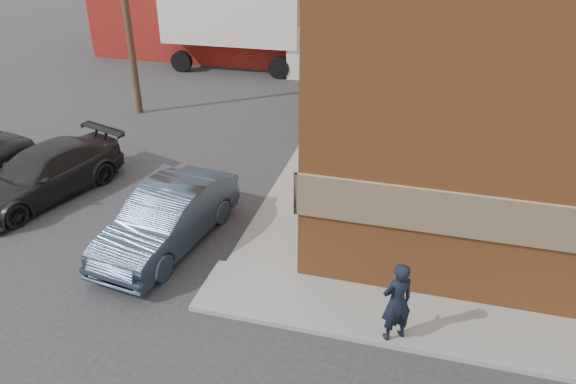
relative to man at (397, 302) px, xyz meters
The scene contains 7 objects.
ground 4.34m from the man, 158.42° to the left, with size 90.00×90.00×0.00m, color #28282B.
sidewalk_south 3.76m from the man, 10.29° to the left, with size 16.00×1.80×0.12m, color gray.
sidewalk_west 11.10m from the man, 107.46° to the left, with size 1.80×18.00×0.12m, color gray.
man is the anchor object (origin of this frame).
sedan 6.32m from the man, 161.05° to the left, with size 1.65×4.73×1.56m, color #2F3D4E.
suv_b 11.24m from the man, 161.95° to the left, with size 2.05×5.03×1.46m, color black.
box_truck 19.74m from the man, 116.72° to the left, with size 8.95×3.01×4.37m.
Camera 1 is at (4.12, -10.44, 8.24)m, focal length 35.00 mm.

